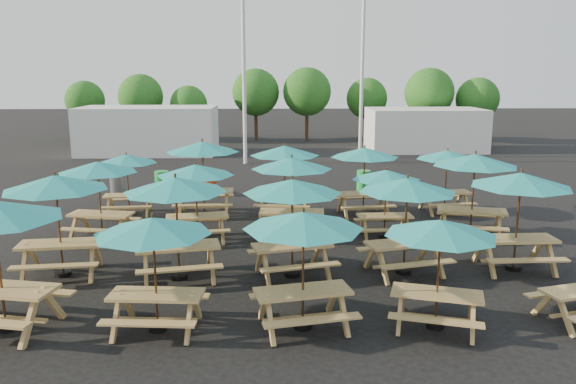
{
  "coord_description": "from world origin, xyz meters",
  "views": [
    {
      "loc": [
        -0.42,
        -15.96,
        4.85
      ],
      "look_at": [
        0.0,
        1.5,
        1.1
      ],
      "focal_mm": 35.0,
      "sensor_mm": 36.0,
      "label": 1
    }
  ],
  "objects_px": {
    "picnic_unit_2": "(98,171)",
    "picnic_unit_12": "(441,233)",
    "picnic_unit_18": "(475,164)",
    "picnic_unit_13": "(407,190)",
    "waste_bin_3": "(364,182)",
    "picnic_unit_14": "(386,178)",
    "picnic_unit_15": "(365,156)",
    "picnic_unit_4": "(153,231)",
    "waste_bin_2": "(209,184)",
    "picnic_unit_9": "(292,191)",
    "picnic_unit_7": "(202,150)",
    "picnic_unit_6": "(196,174)",
    "picnic_unit_1": "(56,188)",
    "picnic_unit_3": "(127,162)",
    "picnic_unit_5": "(176,190)",
    "picnic_unit_17": "(521,185)",
    "waste_bin_0": "(117,184)",
    "picnic_unit_8": "(303,226)",
    "picnic_unit_11": "(285,154)",
    "picnic_unit_19": "(447,158)",
    "picnic_unit_10": "(292,167)",
    "waste_bin_1": "(162,182)"
  },
  "relations": [
    {
      "from": "picnic_unit_7",
      "to": "picnic_unit_11",
      "type": "bearing_deg",
      "value": -4.81
    },
    {
      "from": "picnic_unit_15",
      "to": "picnic_unit_4",
      "type": "bearing_deg",
      "value": -128.35
    },
    {
      "from": "picnic_unit_15",
      "to": "picnic_unit_19",
      "type": "relative_size",
      "value": 1.06
    },
    {
      "from": "picnic_unit_18",
      "to": "picnic_unit_17",
      "type": "bearing_deg",
      "value": -71.91
    },
    {
      "from": "picnic_unit_10",
      "to": "picnic_unit_19",
      "type": "distance_m",
      "value": 6.21
    },
    {
      "from": "picnic_unit_12",
      "to": "picnic_unit_13",
      "type": "distance_m",
      "value": 2.99
    },
    {
      "from": "picnic_unit_2",
      "to": "picnic_unit_15",
      "type": "height_order",
      "value": "picnic_unit_15"
    },
    {
      "from": "waste_bin_2",
      "to": "picnic_unit_9",
      "type": "bearing_deg",
      "value": -71.65
    },
    {
      "from": "picnic_unit_14",
      "to": "waste_bin_2",
      "type": "relative_size",
      "value": 2.29
    },
    {
      "from": "picnic_unit_7",
      "to": "picnic_unit_18",
      "type": "bearing_deg",
      "value": -21.85
    },
    {
      "from": "picnic_unit_15",
      "to": "picnic_unit_18",
      "type": "xyz_separation_m",
      "value": [
        2.82,
        -2.63,
        0.13
      ]
    },
    {
      "from": "picnic_unit_7",
      "to": "waste_bin_2",
      "type": "xyz_separation_m",
      "value": [
        -0.17,
        3.06,
        -1.78
      ]
    },
    {
      "from": "picnic_unit_6",
      "to": "waste_bin_2",
      "type": "distance_m",
      "value": 6.33
    },
    {
      "from": "picnic_unit_2",
      "to": "picnic_unit_12",
      "type": "height_order",
      "value": "picnic_unit_2"
    },
    {
      "from": "picnic_unit_7",
      "to": "waste_bin_3",
      "type": "relative_size",
      "value": 2.86
    },
    {
      "from": "picnic_unit_5",
      "to": "picnic_unit_7",
      "type": "relative_size",
      "value": 1.09
    },
    {
      "from": "picnic_unit_9",
      "to": "waste_bin_0",
      "type": "xyz_separation_m",
      "value": [
        -6.71,
        9.24,
        -1.65
      ]
    },
    {
      "from": "picnic_unit_6",
      "to": "picnic_unit_3",
      "type": "bearing_deg",
      "value": 121.99
    },
    {
      "from": "picnic_unit_4",
      "to": "picnic_unit_6",
      "type": "height_order",
      "value": "picnic_unit_6"
    },
    {
      "from": "picnic_unit_2",
      "to": "picnic_unit_12",
      "type": "xyz_separation_m",
      "value": [
        8.21,
        -6.1,
        -0.14
      ]
    },
    {
      "from": "picnic_unit_6",
      "to": "picnic_unit_13",
      "type": "height_order",
      "value": "picnic_unit_13"
    },
    {
      "from": "picnic_unit_19",
      "to": "picnic_unit_7",
      "type": "bearing_deg",
      "value": 173.4
    },
    {
      "from": "picnic_unit_3",
      "to": "picnic_unit_1",
      "type": "bearing_deg",
      "value": -96.16
    },
    {
      "from": "picnic_unit_13",
      "to": "picnic_unit_2",
      "type": "bearing_deg",
      "value": 144.85
    },
    {
      "from": "picnic_unit_7",
      "to": "picnic_unit_14",
      "type": "bearing_deg",
      "value": -29.65
    },
    {
      "from": "picnic_unit_11",
      "to": "waste_bin_3",
      "type": "bearing_deg",
      "value": 57.0
    },
    {
      "from": "picnic_unit_4",
      "to": "picnic_unit_6",
      "type": "distance_m",
      "value": 5.83
    },
    {
      "from": "picnic_unit_1",
      "to": "waste_bin_2",
      "type": "bearing_deg",
      "value": 67.49
    },
    {
      "from": "picnic_unit_17",
      "to": "waste_bin_0",
      "type": "height_order",
      "value": "picnic_unit_17"
    },
    {
      "from": "picnic_unit_1",
      "to": "picnic_unit_5",
      "type": "relative_size",
      "value": 0.95
    },
    {
      "from": "picnic_unit_9",
      "to": "picnic_unit_4",
      "type": "bearing_deg",
      "value": -147.83
    },
    {
      "from": "picnic_unit_2",
      "to": "picnic_unit_7",
      "type": "distance_m",
      "value": 3.89
    },
    {
      "from": "picnic_unit_1",
      "to": "picnic_unit_11",
      "type": "bearing_deg",
      "value": 39.85
    },
    {
      "from": "picnic_unit_15",
      "to": "picnic_unit_2",
      "type": "bearing_deg",
      "value": -169.38
    },
    {
      "from": "waste_bin_3",
      "to": "picnic_unit_18",
      "type": "bearing_deg",
      "value": -70.71
    },
    {
      "from": "picnic_unit_14",
      "to": "picnic_unit_10",
      "type": "bearing_deg",
      "value": 175.92
    },
    {
      "from": "picnic_unit_7",
      "to": "picnic_unit_13",
      "type": "height_order",
      "value": "picnic_unit_7"
    },
    {
      "from": "picnic_unit_18",
      "to": "picnic_unit_13",
      "type": "bearing_deg",
      "value": -115.59
    },
    {
      "from": "picnic_unit_18",
      "to": "picnic_unit_19",
      "type": "relative_size",
      "value": 1.26
    },
    {
      "from": "picnic_unit_12",
      "to": "waste_bin_3",
      "type": "xyz_separation_m",
      "value": [
        0.54,
        12.4,
        -1.44
      ]
    },
    {
      "from": "picnic_unit_2",
      "to": "picnic_unit_9",
      "type": "bearing_deg",
      "value": -20.66
    },
    {
      "from": "picnic_unit_4",
      "to": "picnic_unit_14",
      "type": "relative_size",
      "value": 1.12
    },
    {
      "from": "waste_bin_3",
      "to": "picnic_unit_14",
      "type": "bearing_deg",
      "value": -93.35
    },
    {
      "from": "picnic_unit_10",
      "to": "waste_bin_1",
      "type": "relative_size",
      "value": 2.77
    },
    {
      "from": "picnic_unit_1",
      "to": "picnic_unit_4",
      "type": "relative_size",
      "value": 1.15
    },
    {
      "from": "picnic_unit_1",
      "to": "picnic_unit_7",
      "type": "distance_m",
      "value": 6.49
    },
    {
      "from": "picnic_unit_17",
      "to": "waste_bin_0",
      "type": "xyz_separation_m",
      "value": [
        -12.26,
        8.91,
        -1.72
      ]
    },
    {
      "from": "picnic_unit_6",
      "to": "picnic_unit_15",
      "type": "distance_m",
      "value": 6.01
    },
    {
      "from": "picnic_unit_13",
      "to": "picnic_unit_12",
      "type": "bearing_deg",
      "value": -105.67
    },
    {
      "from": "picnic_unit_3",
      "to": "picnic_unit_8",
      "type": "height_order",
      "value": "picnic_unit_8"
    }
  ]
}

